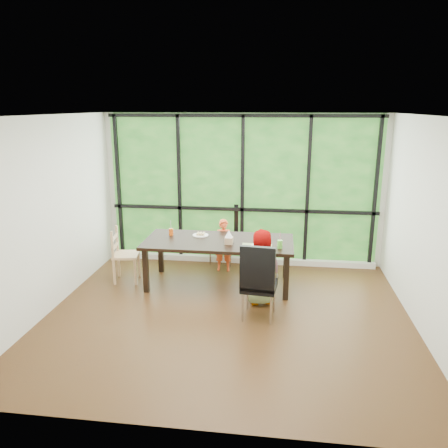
% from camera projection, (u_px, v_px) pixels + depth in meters
% --- Properties ---
extents(ground, '(5.00, 5.00, 0.00)m').
position_uv_depth(ground, '(227.00, 315.00, 6.09)').
color(ground, black).
rests_on(ground, ground).
extents(back_wall, '(5.00, 0.00, 5.00)m').
position_uv_depth(back_wall, '(243.00, 190.00, 7.89)').
color(back_wall, silver).
rests_on(back_wall, ground).
extents(foliage_backdrop, '(4.80, 0.02, 2.65)m').
position_uv_depth(foliage_backdrop, '(243.00, 190.00, 7.87)').
color(foliage_backdrop, '#1A491A').
rests_on(foliage_backdrop, back_wall).
extents(window_mullions, '(4.80, 0.06, 2.65)m').
position_uv_depth(window_mullions, '(242.00, 190.00, 7.83)').
color(window_mullions, black).
rests_on(window_mullions, back_wall).
extents(window_sill, '(4.80, 0.12, 0.10)m').
position_uv_depth(window_sill, '(241.00, 260.00, 8.13)').
color(window_sill, silver).
rests_on(window_sill, ground).
extents(dining_table, '(2.36, 1.09, 0.75)m').
position_uv_depth(dining_table, '(219.00, 263.00, 7.04)').
color(dining_table, black).
rests_on(dining_table, ground).
extents(chair_window_leather, '(0.54, 0.54, 1.08)m').
position_uv_depth(chair_window_leather, '(223.00, 235.00, 8.00)').
color(chair_window_leather, black).
rests_on(chair_window_leather, ground).
extents(chair_interior_leather, '(0.50, 0.50, 1.08)m').
position_uv_depth(chair_interior_leather, '(259.00, 280.00, 5.90)').
color(chair_interior_leather, black).
rests_on(chair_interior_leather, ground).
extents(chair_end_beech, '(0.46, 0.48, 0.90)m').
position_uv_depth(chair_end_beech, '(126.00, 255.00, 7.18)').
color(chair_end_beech, tan).
rests_on(chair_end_beech, ground).
extents(child_toddler, '(0.35, 0.24, 0.93)m').
position_uv_depth(child_toddler, '(224.00, 245.00, 7.64)').
color(child_toddler, '#F15527').
rests_on(child_toddler, ground).
extents(child_older, '(0.62, 0.50, 1.12)m').
position_uv_depth(child_older, '(260.00, 267.00, 6.33)').
color(child_older, slate).
rests_on(child_older, ground).
extents(placemat, '(0.45, 0.33, 0.01)m').
position_uv_depth(placemat, '(257.00, 247.00, 6.62)').
color(placemat, tan).
rests_on(placemat, dining_table).
extents(plate_far, '(0.26, 0.26, 0.02)m').
position_uv_depth(plate_far, '(201.00, 235.00, 7.19)').
color(plate_far, white).
rests_on(plate_far, dining_table).
extents(plate_near, '(0.24, 0.24, 0.02)m').
position_uv_depth(plate_near, '(259.00, 246.00, 6.64)').
color(plate_near, white).
rests_on(plate_near, dining_table).
extents(orange_cup, '(0.07, 0.07, 0.11)m').
position_uv_depth(orange_cup, '(171.00, 232.00, 7.21)').
color(orange_cup, '#DF5210').
rests_on(orange_cup, dining_table).
extents(green_cup, '(0.08, 0.08, 0.12)m').
position_uv_depth(green_cup, '(280.00, 244.00, 6.55)').
color(green_cup, '#5CC23A').
rests_on(green_cup, dining_table).
extents(tissue_box, '(0.12, 0.12, 0.11)m').
position_uv_depth(tissue_box, '(229.00, 241.00, 6.76)').
color(tissue_box, tan).
rests_on(tissue_box, dining_table).
extents(crepe_rolls_far, '(0.15, 0.12, 0.04)m').
position_uv_depth(crepe_rolls_far, '(201.00, 234.00, 7.19)').
color(crepe_rolls_far, tan).
rests_on(crepe_rolls_far, plate_far).
extents(crepe_rolls_near, '(0.05, 0.12, 0.04)m').
position_uv_depth(crepe_rolls_near, '(259.00, 245.00, 6.63)').
color(crepe_rolls_near, tan).
rests_on(crepe_rolls_near, plate_near).
extents(straw_white, '(0.01, 0.04, 0.20)m').
position_uv_depth(straw_white, '(171.00, 226.00, 7.19)').
color(straw_white, white).
rests_on(straw_white, orange_cup).
extents(straw_pink, '(0.01, 0.04, 0.20)m').
position_uv_depth(straw_pink, '(280.00, 238.00, 6.52)').
color(straw_pink, pink).
rests_on(straw_pink, green_cup).
extents(tissue, '(0.12, 0.12, 0.11)m').
position_uv_depth(tissue, '(229.00, 234.00, 6.73)').
color(tissue, white).
rests_on(tissue, tissue_box).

